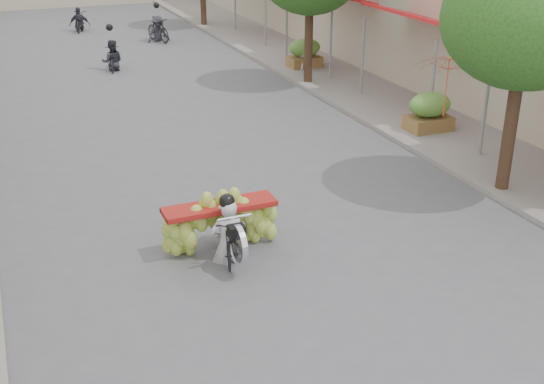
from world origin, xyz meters
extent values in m
plane|color=#535358|center=(0.00, 0.00, 0.00)|extent=(120.00, 120.00, 0.00)
cube|color=gray|center=(7.00, 15.00, 0.06)|extent=(4.00, 60.00, 0.12)
cylinder|color=slate|center=(6.30, 5.90, 1.27)|extent=(0.08, 0.08, 2.55)
cube|color=#AB1619|center=(7.12, 10.00, 2.75)|extent=(1.77, 4.20, 0.53)
cylinder|color=slate|center=(6.30, 8.10, 1.27)|extent=(0.08, 0.08, 2.55)
cylinder|color=slate|center=(6.30, 11.90, 1.27)|extent=(0.08, 0.08, 2.55)
cylinder|color=slate|center=(6.30, 14.10, 1.27)|extent=(0.08, 0.08, 2.55)
cylinder|color=slate|center=(6.30, 17.90, 1.27)|extent=(0.08, 0.08, 2.55)
cylinder|color=slate|center=(6.30, 20.10, 1.27)|extent=(0.08, 0.08, 2.55)
cylinder|color=slate|center=(6.30, 23.90, 1.27)|extent=(0.08, 0.08, 2.55)
cylinder|color=#3A2719|center=(5.40, 4.00, 1.60)|extent=(0.28, 0.28, 3.20)
ellipsoid|color=#295A1B|center=(5.40, 4.00, 3.80)|extent=(3.40, 3.40, 2.90)
cylinder|color=#3A2719|center=(5.40, 14.00, 1.60)|extent=(0.28, 0.28, 3.20)
cube|color=brown|center=(6.20, 8.00, 0.37)|extent=(1.20, 0.80, 0.50)
ellipsoid|color=#548C34|center=(6.20, 8.00, 0.95)|extent=(1.20, 0.88, 0.66)
cube|color=brown|center=(6.20, 16.00, 0.37)|extent=(1.20, 0.80, 0.50)
ellipsoid|color=#548C34|center=(6.20, 16.00, 0.95)|extent=(1.20, 0.88, 0.66)
imported|color=black|center=(-1.15, 3.52, 0.44)|extent=(0.78, 1.57, 0.89)
cylinder|color=silver|center=(-1.15, 2.87, 0.62)|extent=(0.10, 0.66, 0.66)
cube|color=black|center=(-1.15, 2.97, 0.80)|extent=(0.28, 0.22, 0.22)
cylinder|color=silver|center=(-1.15, 3.07, 1.02)|extent=(0.60, 0.05, 0.05)
cube|color=maroon|center=(-1.15, 3.87, 0.88)|extent=(2.07, 0.55, 0.10)
imported|color=silver|center=(-1.15, 3.47, 1.19)|extent=(0.64, 0.48, 1.79)
sphere|color=black|center=(-1.15, 3.44, 2.06)|extent=(0.28, 0.28, 0.28)
imported|color=#C14719|center=(5.95, 7.01, 2.39)|extent=(2.11, 2.11, 1.58)
imported|color=white|center=(6.12, 15.80, 0.93)|extent=(0.90, 0.90, 1.62)
imported|color=black|center=(-0.41, 18.68, 0.40)|extent=(0.84, 1.50, 0.80)
imported|color=#2B2A33|center=(-0.41, 18.68, 1.12)|extent=(0.88, 0.65, 1.65)
sphere|color=black|center=(-0.41, 18.68, 1.58)|extent=(0.26, 0.26, 0.26)
imported|color=black|center=(2.44, 23.26, 0.54)|extent=(1.00, 1.90, 1.07)
imported|color=#2B2A33|center=(2.44, 23.26, 1.12)|extent=(1.17, 0.82, 1.65)
sphere|color=black|center=(2.44, 23.26, 1.58)|extent=(0.26, 0.26, 0.26)
imported|color=black|center=(-0.43, 27.13, 0.44)|extent=(1.00, 1.65, 0.87)
imported|color=#2B2A33|center=(-0.43, 27.13, 1.12)|extent=(1.08, 0.80, 1.65)
camera|label=1|loc=(-4.54, -6.78, 6.07)|focal=45.00mm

